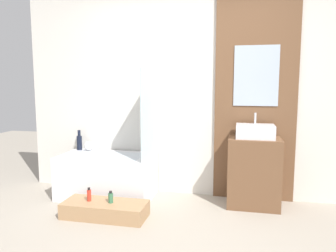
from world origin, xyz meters
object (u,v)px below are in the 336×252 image
at_px(bathtub, 107,176).
at_px(sink, 255,131).
at_px(vase_tall_dark, 79,142).
at_px(bottle_soap_primary, 89,195).
at_px(bottle_soap_secondary, 111,198).
at_px(vase_round_light, 89,146).
at_px(wooden_step_bench, 105,210).

distance_m(bathtub, sink, 1.87).
height_order(vase_tall_dark, bottle_soap_primary, vase_tall_dark).
bearing_deg(bottle_soap_primary, vase_tall_dark, 122.54).
relative_size(bottle_soap_primary, bottle_soap_secondary, 1.17).
bearing_deg(bottle_soap_secondary, vase_round_light, 127.90).
distance_m(bathtub, wooden_step_bench, 0.66).
xyz_separation_m(vase_tall_dark, vase_round_light, (0.15, -0.03, -0.05)).
height_order(bottle_soap_primary, bottle_soap_secondary, bottle_soap_primary).
distance_m(vase_tall_dark, bottle_soap_primary, 1.07).
bearing_deg(sink, vase_round_light, 176.61).
height_order(sink, bottle_soap_secondary, sink).
bearing_deg(wooden_step_bench, sink, 23.85).
relative_size(wooden_step_bench, sink, 2.11).
xyz_separation_m(vase_tall_dark, bottle_soap_secondary, (0.78, -0.83, -0.42)).
bearing_deg(bottle_soap_primary, bathtub, 94.35).
relative_size(vase_tall_dark, bottle_soap_secondary, 2.10).
relative_size(wooden_step_bench, vase_tall_dark, 3.38).
relative_size(sink, bottle_soap_secondary, 3.35).
height_order(sink, vase_tall_dark, sink).
bearing_deg(vase_round_light, vase_tall_dark, 169.59).
bearing_deg(vase_tall_dark, bathtub, -26.07).
distance_m(sink, vase_tall_dark, 2.27).
height_order(bathtub, vase_tall_dark, vase_tall_dark).
xyz_separation_m(wooden_step_bench, bottle_soap_primary, (-0.18, -0.00, 0.15)).
bearing_deg(vase_round_light, bottle_soap_primary, -64.62).
relative_size(vase_tall_dark, bottle_soap_primary, 1.80).
height_order(bathtub, sink, sink).
relative_size(vase_round_light, bottle_soap_primary, 0.84).
relative_size(bathtub, wooden_step_bench, 1.28).
height_order(wooden_step_bench, bottle_soap_secondary, bottle_soap_secondary).
height_order(wooden_step_bench, bottle_soap_primary, bottle_soap_primary).
distance_m(vase_tall_dark, bottle_soap_secondary, 1.22).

